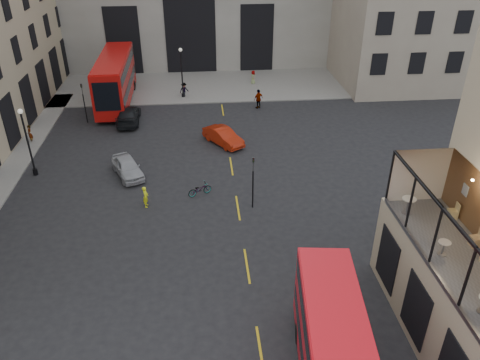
{
  "coord_description": "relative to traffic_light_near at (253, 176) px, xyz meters",
  "views": [
    {
      "loc": [
        -4.25,
        -14.43,
        17.51
      ],
      "look_at": [
        -1.98,
        10.59,
        3.0
      ],
      "focal_mm": 35.0,
      "sensor_mm": 36.0,
      "label": 1
    }
  ],
  "objects": [
    {
      "name": "pavement_far",
      "position": [
        -5.0,
        26.0,
        -2.36
      ],
      "size": [
        40.0,
        12.0,
        0.12
      ],
      "primitive_type": "cube",
      "color": "slate",
      "rests_on": "ground"
    },
    {
      "name": "pedestrian_a",
      "position": [
        -11.15,
        21.62,
        -1.46
      ],
      "size": [
        1.07,
        0.92,
        1.93
      ],
      "primitive_type": "imported",
      "rotation": [
        0.0,
        0.0,
        0.22
      ],
      "color": "gray",
      "rests_on": "ground"
    },
    {
      "name": "host_frontage",
      "position": [
        7.5,
        -12.0,
        -0.17
      ],
      "size": [
        3.0,
        11.0,
        4.5
      ],
      "primitive_type": "cube",
      "color": "tan",
      "rests_on": "ground"
    },
    {
      "name": "cafe_table_far",
      "position": [
        6.65,
        -8.12,
        2.73
      ],
      "size": [
        0.67,
        0.67,
        0.83
      ],
      "color": "white",
      "rests_on": "cafe_floor"
    },
    {
      "name": "cafe_chair_c",
      "position": [
        8.63,
        -10.92,
        2.45
      ],
      "size": [
        0.48,
        0.48,
        0.9
      ],
      "color": "tan",
      "rests_on": "cafe_floor"
    },
    {
      "name": "car_b",
      "position": [
        -1.39,
        10.15,
        -1.73
      ],
      "size": [
        3.6,
        4.33,
        1.39
      ],
      "primitive_type": "imported",
      "rotation": [
        0.0,
        0.0,
        0.6
      ],
      "color": "#A21F0A",
      "rests_on": "ground"
    },
    {
      "name": "cyclist",
      "position": [
        -7.19,
        0.77,
        -1.66
      ],
      "size": [
        0.39,
        0.57,
        1.52
      ],
      "primitive_type": "imported",
      "rotation": [
        0.0,
        0.0,
        1.53
      ],
      "color": "yellow",
      "rests_on": "ground"
    },
    {
      "name": "traffic_light_near",
      "position": [
        0.0,
        0.0,
        0.0
      ],
      "size": [
        0.16,
        0.2,
        3.8
      ],
      "color": "black",
      "rests_on": "ground"
    },
    {
      "name": "pedestrian_d",
      "position": [
        3.0,
        25.86,
        -1.63
      ],
      "size": [
        0.63,
        0.85,
        1.59
      ],
      "primitive_type": "imported",
      "rotation": [
        0.0,
        0.0,
        1.73
      ],
      "color": "gray",
      "rests_on": "ground"
    },
    {
      "name": "cafe_floor",
      "position": [
        7.5,
        -12.0,
        2.12
      ],
      "size": [
        3.0,
        10.0,
        0.1
      ],
      "primitive_type": "cube",
      "color": "slate",
      "rests_on": "host_frontage"
    },
    {
      "name": "bus_far",
      "position": [
        -11.76,
        20.97,
        0.33
      ],
      "size": [
        3.05,
        12.35,
        4.91
      ],
      "color": "#B50F0C",
      "rests_on": "ground"
    },
    {
      "name": "car_a",
      "position": [
        -8.93,
        5.27,
        -1.72
      ],
      "size": [
        3.14,
        4.44,
        1.4
      ],
      "primitive_type": "imported",
      "rotation": [
        0.0,
        0.0,
        0.4
      ],
      "color": "#A5A6AD",
      "rests_on": "ground"
    },
    {
      "name": "pedestrian_e",
      "position": [
        -18.0,
        11.96,
        -1.63
      ],
      "size": [
        0.49,
        0.65,
        1.59
      ],
      "primitive_type": "imported",
      "rotation": [
        0.0,
        0.0,
        4.92
      ],
      "color": "gray",
      "rests_on": "ground"
    },
    {
      "name": "street_lamp_a",
      "position": [
        -16.0,
        6.0,
        -0.03
      ],
      "size": [
        0.36,
        0.36,
        5.33
      ],
      "color": "black",
      "rests_on": "ground"
    },
    {
      "name": "bicycle",
      "position": [
        -3.54,
        1.92,
        -1.96
      ],
      "size": [
        1.85,
        1.26,
        0.92
      ],
      "primitive_type": "imported",
      "rotation": [
        0.0,
        0.0,
        1.98
      ],
      "color": "gray",
      "rests_on": "ground"
    },
    {
      "name": "cafe_table_mid",
      "position": [
        6.9,
        -11.36,
        2.62
      ],
      "size": [
        0.53,
        0.53,
        0.67
      ],
      "color": "beige",
      "rests_on": "cafe_floor"
    },
    {
      "name": "pedestrian_c",
      "position": [
        2.67,
        18.24,
        -1.44
      ],
      "size": [
        1.24,
        1.02,
        1.97
      ],
      "primitive_type": "imported",
      "rotation": [
        0.0,
        0.0,
        3.7
      ],
      "color": "gray",
      "rests_on": "ground"
    },
    {
      "name": "car_c",
      "position": [
        -10.06,
        15.68,
        -1.69
      ],
      "size": [
        2.2,
        5.13,
        1.47
      ],
      "primitive_type": "imported",
      "rotation": [
        0.0,
        0.0,
        3.17
      ],
      "color": "black",
      "rests_on": "ground"
    },
    {
      "name": "traffic_light_far",
      "position": [
        -14.0,
        16.0,
        0.0
      ],
      "size": [
        0.16,
        0.2,
        3.8
      ],
      "color": "black",
      "rests_on": "ground"
    },
    {
      "name": "street_lamp_b",
      "position": [
        -5.0,
        22.0,
        -0.03
      ],
      "size": [
        0.36,
        0.36,
        5.33
      ],
      "color": "black",
      "rests_on": "ground"
    },
    {
      "name": "ground",
      "position": [
        1.0,
        -12.0,
        -2.42
      ],
      "size": [
        140.0,
        140.0,
        0.0
      ],
      "primitive_type": "plane",
      "color": "black",
      "rests_on": "ground"
    },
    {
      "name": "pedestrian_b",
      "position": [
        -4.89,
        22.13,
        -1.62
      ],
      "size": [
        1.21,
        1.03,
        1.62
      ],
      "primitive_type": "imported",
      "rotation": [
        0.0,
        0.0,
        0.51
      ],
      "color": "gray",
      "rests_on": "ground"
    },
    {
      "name": "cafe_chair_d",
      "position": [
        8.66,
        -8.73,
        2.42
      ],
      "size": [
        0.42,
        0.42,
        0.82
      ],
      "color": "tan",
      "rests_on": "cafe_floor"
    }
  ]
}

